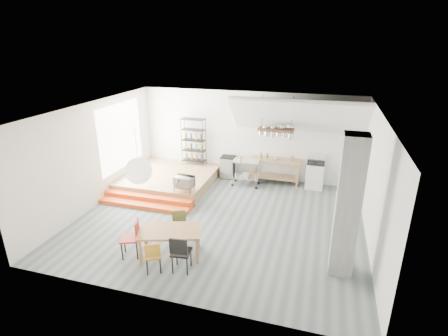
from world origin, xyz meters
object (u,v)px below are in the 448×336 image
(rolling_cart, at_px, (246,169))
(mini_fridge, at_px, (228,167))
(dining_table, at_px, (170,233))
(stove, at_px, (315,175))

(rolling_cart, distance_m, mini_fridge, 0.99)
(dining_table, xyz_separation_m, mini_fridge, (-0.06, 5.22, -0.20))
(stove, distance_m, mini_fridge, 3.17)
(stove, distance_m, dining_table, 6.05)
(rolling_cart, relative_size, mini_fridge, 1.14)
(dining_table, relative_size, rolling_cart, 1.73)
(stove, relative_size, dining_table, 0.72)
(mini_fridge, bearing_deg, rolling_cart, -32.84)
(dining_table, height_order, rolling_cart, rolling_cart)
(rolling_cart, height_order, mini_fridge, rolling_cart)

